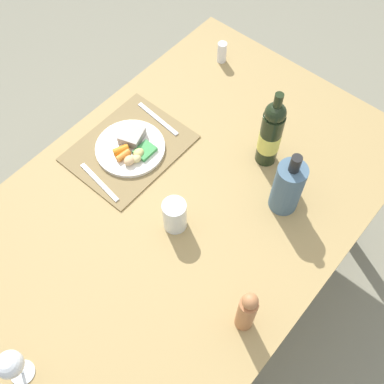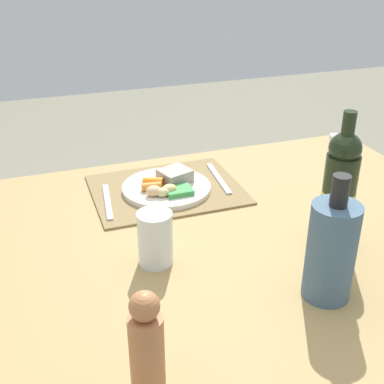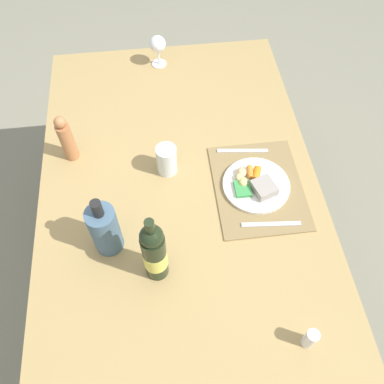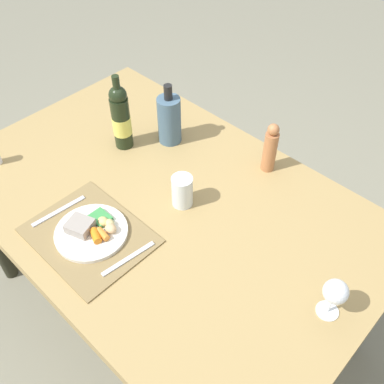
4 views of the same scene
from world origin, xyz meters
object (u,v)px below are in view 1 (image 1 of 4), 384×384
Objects in this scene: salt_shaker at (222,52)px; wine_bottle at (271,134)px; pepper_mill at (247,312)px; knife at (99,182)px; water_tumbler at (175,216)px; dining_table at (180,214)px; fork at (158,119)px; cooler_bottle at (288,187)px; wine_glass at (10,365)px; dinner_plate at (131,147)px.

wine_bottle reaches higher than salt_shaker.
pepper_mill is 0.59m from wine_bottle.
wine_bottle reaches higher than knife.
dining_table is at bearing -148.82° from water_tumbler.
fork is at bearing -73.62° from wine_bottle.
cooler_bottle is (-0.00, 0.55, 0.10)m from fork.
wine_bottle is 0.19m from cooler_bottle.
wine_glass is at bearing -1.41° from water_tumbler.
fork reaches higher than dining_table.
wine_glass is at bearing 33.62° from knife.
water_tumbler reaches higher than knife.
fork is (-0.22, -0.29, 0.08)m from dining_table.
wine_bottle reaches higher than dining_table.
water_tumbler reaches higher than dinner_plate.
pepper_mill reaches higher than dinner_plate.
dining_table is at bearing 120.57° from knife.
wine_glass is at bearing 24.75° from fork.
knife is 0.93× the size of pepper_mill.
dinner_plate is 0.94× the size of cooler_bottle.
dining_table is 0.29m from dinner_plate.
pepper_mill is at bearing 19.35° from cooler_bottle.
pepper_mill is 1.73× the size of water_tumbler.
wine_glass is 0.92m from cooler_bottle.
water_tumbler is (0.68, 0.35, 0.01)m from salt_shaker.
water_tumbler is (0.06, 0.04, 0.12)m from dining_table.
wine_glass is (0.50, -0.37, 0.00)m from pepper_mill.
water_tumbler is at bearing 31.18° from dining_table.
water_tumbler is at bearing 54.89° from fork.
cooler_bottle is at bearing -160.65° from pepper_mill.
pepper_mill is (0.17, 0.40, 0.17)m from dining_table.
dining_table is at bearing -17.55° from wine_bottle.
fork is (-0.16, -0.02, -0.01)m from dinner_plate.
water_tumbler is (0.12, 0.31, 0.03)m from dinner_plate.
dinner_plate is at bearing -53.56° from wine_bottle.
salt_shaker is (-0.61, -0.31, 0.11)m from dining_table.
pepper_mill is 0.38m from water_tumbler.
knife is at bearing -95.24° from pepper_mill.
pepper_mill is (0.06, 0.65, 0.09)m from knife.
dinner_plate is 0.17m from knife.
cooler_bottle reaches higher than knife.
salt_shaker is 0.27× the size of wine_bottle.
pepper_mill is (0.23, 0.67, 0.08)m from dinner_plate.
knife is at bearing -66.21° from dining_table.
salt_shaker is at bearing -124.46° from cooler_bottle.
water_tumbler is (-0.05, 0.30, 0.04)m from knife.
water_tumbler is at bearing 68.99° from dinner_plate.
pepper_mill reaches higher than water_tumbler.
dining_table is 7.54× the size of pepper_mill.
salt_shaker is 0.33× the size of cooler_bottle.
wine_glass reaches higher than salt_shaker.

